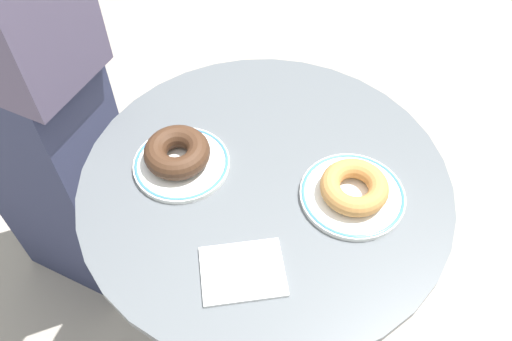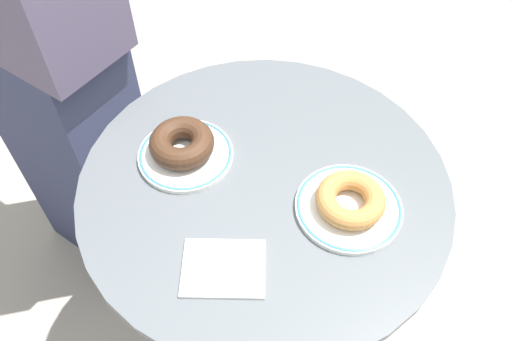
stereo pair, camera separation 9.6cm
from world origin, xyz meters
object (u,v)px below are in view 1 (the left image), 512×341
(paper_napkin, at_px, (243,271))
(plate_right, at_px, (352,195))
(donut_chocolate, at_px, (177,152))
(donut_old_fashioned, at_px, (354,187))
(cafe_table, at_px, (263,247))
(plate_left, at_px, (182,163))
(person_figure, at_px, (5,69))

(paper_napkin, bearing_deg, plate_right, 41.33)
(plate_right, relative_size, donut_chocolate, 1.53)
(donut_old_fashioned, height_order, paper_napkin, donut_old_fashioned)
(cafe_table, xyz_separation_m, plate_left, (-0.16, 0.02, 0.26))
(plate_right, distance_m, paper_napkin, 0.25)
(plate_right, height_order, person_figure, person_figure)
(cafe_table, height_order, plate_right, plate_right)
(plate_right, height_order, donut_chocolate, donut_chocolate)
(cafe_table, relative_size, person_figure, 0.46)
(cafe_table, height_order, paper_napkin, paper_napkin)
(plate_left, relative_size, donut_old_fashioned, 1.50)
(plate_left, xyz_separation_m, paper_napkin, (0.14, -0.22, -0.00))
(plate_right, distance_m, person_figure, 0.78)
(donut_old_fashioned, xyz_separation_m, paper_napkin, (-0.19, -0.17, -0.03))
(cafe_table, bearing_deg, paper_napkin, -97.65)
(plate_right, bearing_deg, person_figure, 160.46)
(person_figure, bearing_deg, donut_chocolate, -26.55)
(plate_left, distance_m, plate_right, 0.33)
(cafe_table, distance_m, person_figure, 0.68)
(plate_right, xyz_separation_m, donut_old_fashioned, (0.00, 0.00, 0.02))
(donut_chocolate, distance_m, paper_napkin, 0.27)
(donut_chocolate, bearing_deg, plate_left, -35.04)
(paper_napkin, bearing_deg, cafe_table, 82.35)
(cafe_table, distance_m, plate_left, 0.31)
(donut_old_fashioned, bearing_deg, donut_chocolate, 169.91)
(cafe_table, distance_m, plate_right, 0.31)
(donut_old_fashioned, bearing_deg, plate_left, 170.48)
(cafe_table, bearing_deg, person_figure, 158.22)
(donut_old_fashioned, relative_size, person_figure, 0.08)
(plate_left, xyz_separation_m, donut_chocolate, (-0.01, 0.00, 0.03))
(donut_chocolate, bearing_deg, plate_right, -10.09)
(plate_left, distance_m, donut_chocolate, 0.03)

